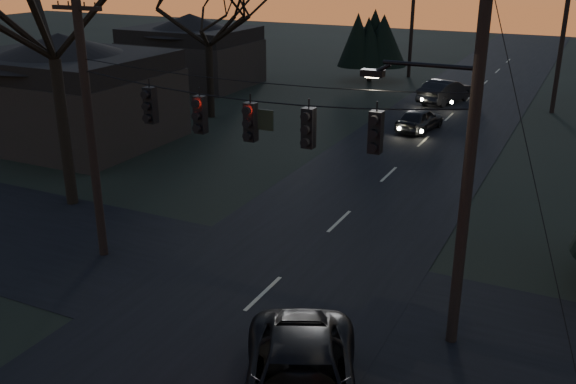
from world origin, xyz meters
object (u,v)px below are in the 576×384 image
at_px(sedan_oncoming_a, 420,120).
at_px(sedan_oncoming_b, 446,91).
at_px(utility_pole_far_r, 552,113).
at_px(utility_pole_left, 104,254).
at_px(utility_pole_right, 451,341).
at_px(utility_pole_far_l, 408,77).

xyz_separation_m(sedan_oncoming_a, sedan_oncoming_b, (-0.38, 7.82, 0.11)).
bearing_deg(utility_pole_far_r, utility_pole_left, -112.33).
xyz_separation_m(utility_pole_right, utility_pole_far_l, (-11.50, 36.00, 0.00)).
bearing_deg(utility_pole_left, utility_pole_right, 0.00).
bearing_deg(utility_pole_left, sedan_oncoming_a, 75.45).
distance_m(utility_pole_right, sedan_oncoming_b, 28.66).
relative_size(utility_pole_right, utility_pole_far_l, 1.25).
relative_size(sedan_oncoming_a, sedan_oncoming_b, 0.82).
bearing_deg(utility_pole_left, sedan_oncoming_b, 80.19).
height_order(utility_pole_far_r, sedan_oncoming_b, utility_pole_far_r).
relative_size(utility_pole_left, utility_pole_far_l, 1.06).
bearing_deg(utility_pole_right, utility_pole_left, 180.00).
xyz_separation_m(utility_pole_right, utility_pole_left, (-11.50, 0.00, 0.00)).
bearing_deg(utility_pole_right, utility_pole_far_l, 107.72).
distance_m(utility_pole_far_r, sedan_oncoming_b, 6.73).
distance_m(utility_pole_left, sedan_oncoming_a, 20.71).
distance_m(utility_pole_right, utility_pole_far_l, 37.79).
height_order(utility_pole_left, utility_pole_far_r, same).
bearing_deg(sedan_oncoming_a, utility_pole_far_l, -62.78).
distance_m(utility_pole_far_r, utility_pole_far_l, 14.01).
distance_m(utility_pole_far_r, sedan_oncoming_a, 10.17).
height_order(utility_pole_far_l, sedan_oncoming_a, utility_pole_far_l).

